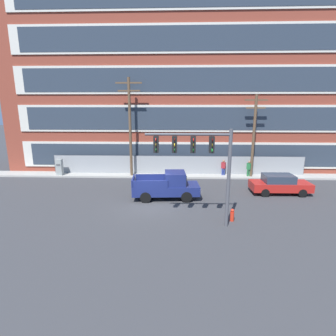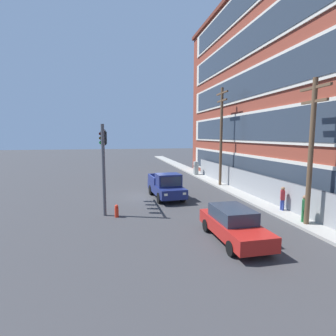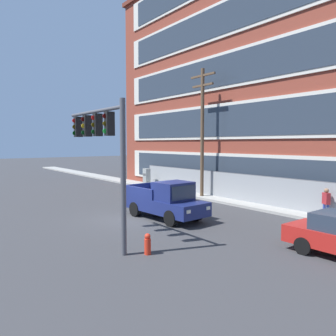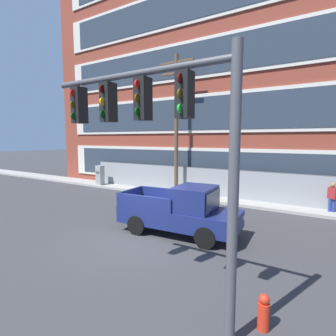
{
  "view_description": "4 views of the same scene",
  "coord_description": "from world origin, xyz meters",
  "px_view_note": "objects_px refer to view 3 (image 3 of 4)",
  "views": [
    {
      "loc": [
        1.93,
        -17.57,
        6.8
      ],
      "look_at": [
        1.16,
        3.76,
        1.78
      ],
      "focal_mm": 28.0,
      "sensor_mm": 36.0,
      "label": 1
    },
    {
      "loc": [
        21.08,
        -2.76,
        4.92
      ],
      "look_at": [
        -2.06,
        2.11,
        2.01
      ],
      "focal_mm": 28.0,
      "sensor_mm": 36.0,
      "label": 2
    },
    {
      "loc": [
        15.02,
        -9.09,
        4.04
      ],
      "look_at": [
        0.75,
        1.75,
        2.69
      ],
      "focal_mm": 35.0,
      "sensor_mm": 36.0,
      "label": 3
    },
    {
      "loc": [
        6.25,
        -7.94,
        3.93
      ],
      "look_at": [
        -1.74,
        5.0,
        2.24
      ],
      "focal_mm": 28.0,
      "sensor_mm": 36.0,
      "label": 4
    }
  ],
  "objects_px": {
    "pickup_truck_navy": "(166,201)",
    "utility_pole_near_corner": "(202,128)",
    "electrical_cabinet": "(147,178)",
    "traffic_signal_mast": "(102,140)",
    "fire_hydrant": "(148,244)",
    "pedestrian_by_fence": "(326,202)"
  },
  "relations": [
    {
      "from": "pickup_truck_navy",
      "to": "utility_pole_near_corner",
      "type": "distance_m",
      "value": 8.37
    },
    {
      "from": "pickup_truck_navy",
      "to": "utility_pole_near_corner",
      "type": "xyz_separation_m",
      "value": [
        -3.79,
        6.15,
        4.23
      ]
    },
    {
      "from": "utility_pole_near_corner",
      "to": "pedestrian_by_fence",
      "type": "height_order",
      "value": "utility_pole_near_corner"
    },
    {
      "from": "traffic_signal_mast",
      "to": "utility_pole_near_corner",
      "type": "bearing_deg",
      "value": 118.14
    },
    {
      "from": "pickup_truck_navy",
      "to": "electrical_cabinet",
      "type": "xyz_separation_m",
      "value": [
        -10.92,
        5.97,
        -0.08
      ]
    },
    {
      "from": "utility_pole_near_corner",
      "to": "pedestrian_by_fence",
      "type": "distance_m",
      "value": 10.03
    },
    {
      "from": "electrical_cabinet",
      "to": "pedestrian_by_fence",
      "type": "xyz_separation_m",
      "value": [
        16.23,
        0.57,
        0.1
      ]
    },
    {
      "from": "electrical_cabinet",
      "to": "fire_hydrant",
      "type": "relative_size",
      "value": 2.25
    },
    {
      "from": "traffic_signal_mast",
      "to": "pickup_truck_navy",
      "type": "height_order",
      "value": "traffic_signal_mast"
    },
    {
      "from": "utility_pole_near_corner",
      "to": "electrical_cabinet",
      "type": "height_order",
      "value": "utility_pole_near_corner"
    },
    {
      "from": "fire_hydrant",
      "to": "pedestrian_by_fence",
      "type": "bearing_deg",
      "value": 83.38
    },
    {
      "from": "pedestrian_by_fence",
      "to": "fire_hydrant",
      "type": "bearing_deg",
      "value": -96.62
    },
    {
      "from": "pickup_truck_navy",
      "to": "electrical_cabinet",
      "type": "height_order",
      "value": "pickup_truck_navy"
    },
    {
      "from": "traffic_signal_mast",
      "to": "fire_hydrant",
      "type": "relative_size",
      "value": 7.21
    },
    {
      "from": "utility_pole_near_corner",
      "to": "fire_hydrant",
      "type": "height_order",
      "value": "utility_pole_near_corner"
    },
    {
      "from": "electrical_cabinet",
      "to": "pedestrian_by_fence",
      "type": "height_order",
      "value": "electrical_cabinet"
    },
    {
      "from": "traffic_signal_mast",
      "to": "pedestrian_by_fence",
      "type": "relative_size",
      "value": 3.33
    },
    {
      "from": "pedestrian_by_fence",
      "to": "fire_hydrant",
      "type": "relative_size",
      "value": 2.17
    },
    {
      "from": "traffic_signal_mast",
      "to": "electrical_cabinet",
      "type": "bearing_deg",
      "value": 140.56
    },
    {
      "from": "electrical_cabinet",
      "to": "traffic_signal_mast",
      "type": "bearing_deg",
      "value": -39.44
    },
    {
      "from": "utility_pole_near_corner",
      "to": "fire_hydrant",
      "type": "relative_size",
      "value": 12.08
    },
    {
      "from": "pickup_truck_navy",
      "to": "fire_hydrant",
      "type": "xyz_separation_m",
      "value": [
        4.09,
        -3.92,
        -0.58
      ]
    }
  ]
}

